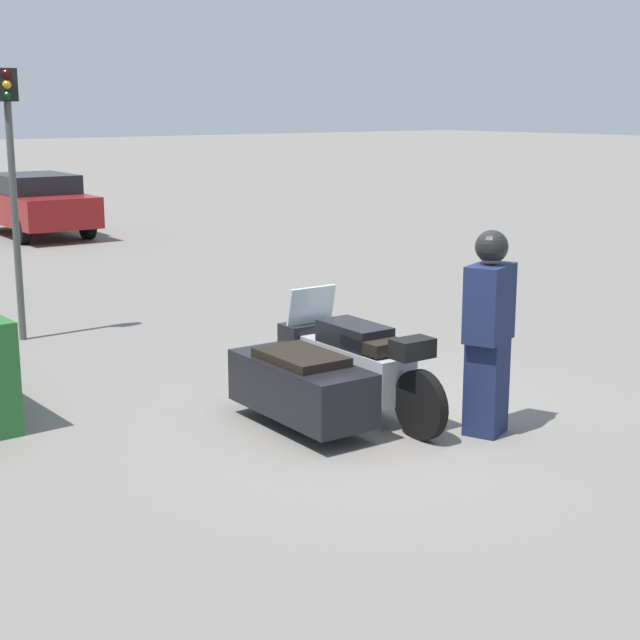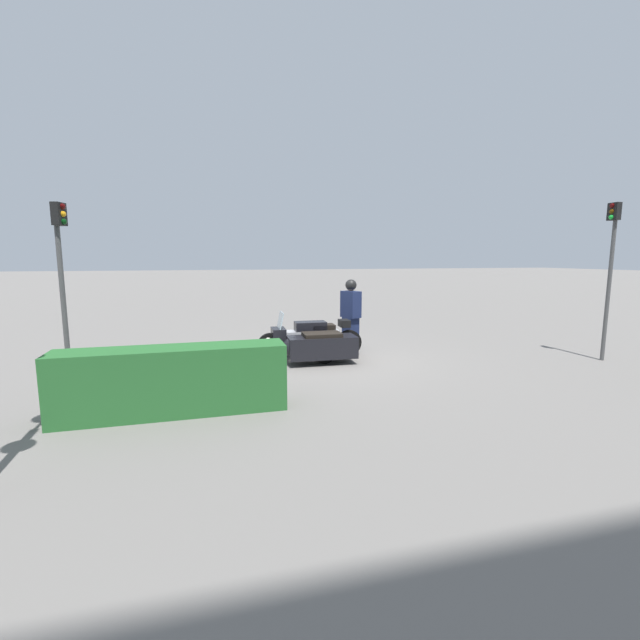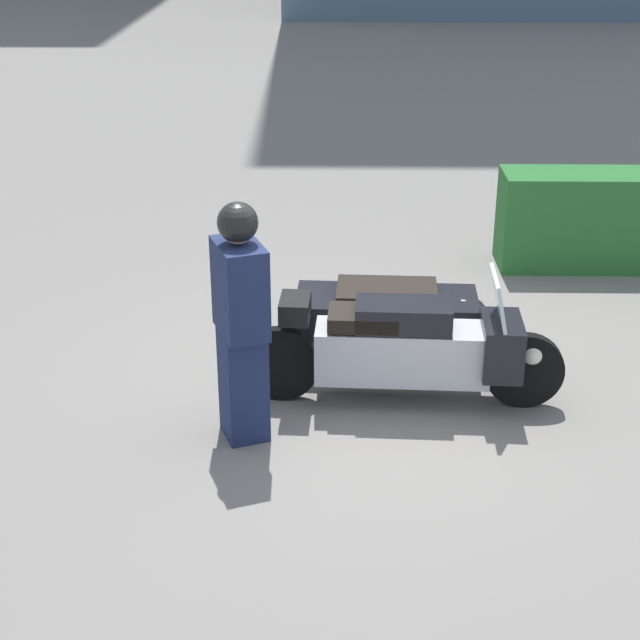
% 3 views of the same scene
% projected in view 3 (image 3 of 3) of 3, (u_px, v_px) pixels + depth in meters
% --- Properties ---
extents(ground_plane, '(160.00, 160.00, 0.00)m').
position_uv_depth(ground_plane, '(351.00, 394.00, 8.31)').
color(ground_plane, slate).
extents(police_motorcycle, '(2.65, 1.41, 1.16)m').
position_uv_depth(police_motorcycle, '(404.00, 331.00, 8.35)').
color(police_motorcycle, black).
rests_on(police_motorcycle, ground).
extents(officer_rider, '(0.48, 0.59, 1.90)m').
position_uv_depth(officer_rider, '(241.00, 318.00, 7.29)').
color(officer_rider, '#192347').
rests_on(officer_rider, ground).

